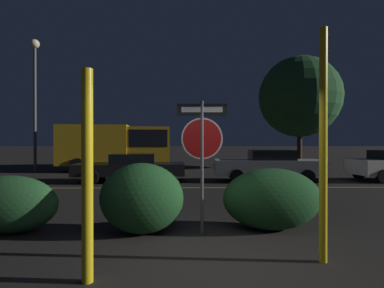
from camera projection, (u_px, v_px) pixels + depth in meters
The scene contains 13 objects.
ground_plane at pixel (217, 268), 4.11m from camera, with size 260.00×260.00×0.00m, color black.
road_center_stripe at pixel (198, 188), 11.41m from camera, with size 42.89×0.12×0.01m, color gold.
stop_sign at pixel (202, 140), 5.63m from camera, with size 0.94×0.06×2.51m.
yellow_pole_left at pixel (87, 176), 3.70m from camera, with size 0.14×0.14×2.64m, color yellow.
yellow_pole_right at pixel (323, 145), 4.32m from camera, with size 0.11×0.11×3.39m, color yellow.
hedge_bush_1 at pixel (9, 204), 5.71m from camera, with size 1.85×0.86×1.10m, color #285B2D.
hedge_bush_2 at pixel (142, 198), 5.69m from camera, with size 1.60×1.12×1.34m, color #1E4C23.
hedge_bush_3 at pixel (272, 199), 5.94m from camera, with size 1.94×1.11×1.22m, color #1E4C23.
passing_car_2 at pixel (131, 167), 13.26m from camera, with size 4.90×2.18×1.24m.
passing_car_3 at pixel (268, 165), 13.34m from camera, with size 4.90×2.10×1.40m.
delivery_truck at pixel (119, 145), 18.14m from camera, with size 6.62×2.77×2.76m.
street_lamp at pixel (35, 81), 17.20m from camera, with size 0.52×0.52×7.66m.
tree_0 at pixel (300, 97), 20.17m from camera, with size 5.43×5.43×7.53m.
Camera 1 is at (-0.42, -4.09, 1.73)m, focal length 28.00 mm.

